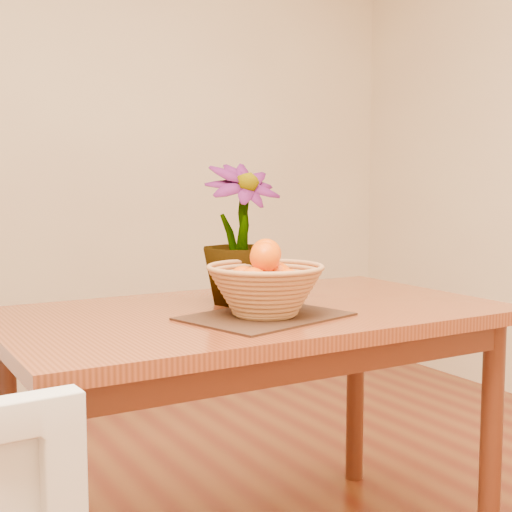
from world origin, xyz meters
TOP-DOWN VIEW (x-y plane):
  - wall_back at (0.00, 2.25)m, footprint 4.00×0.02m
  - table at (0.00, 0.30)m, footprint 1.40×0.80m
  - placemat at (-0.04, 0.17)m, footprint 0.47×0.39m
  - wicker_basket at (-0.04, 0.17)m, footprint 0.31×0.31m
  - orange_pile at (-0.04, 0.17)m, footprint 0.20×0.19m
  - potted_plant at (0.01, 0.40)m, footprint 0.23×0.23m

SIDE VIEW (x-z plane):
  - table at x=0.00m, z-range 0.29..1.04m
  - placemat at x=-0.04m, z-range 0.75..0.76m
  - wicker_basket at x=-0.04m, z-range 0.76..0.88m
  - orange_pile at x=-0.04m, z-range 0.79..0.94m
  - potted_plant at x=0.01m, z-range 0.75..1.16m
  - wall_back at x=0.00m, z-range 0.00..2.70m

